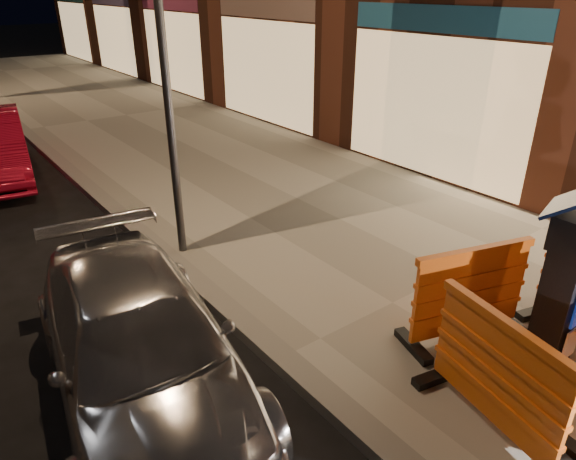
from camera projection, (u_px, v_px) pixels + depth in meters
ground_plane at (285, 366)px, 5.81m from camera, size 120.00×120.00×0.00m
sidewalk at (451, 278)px, 7.41m from camera, size 6.00×60.00×0.15m
kerb at (285, 361)px, 5.77m from camera, size 0.30×60.00×0.15m
parking_kiosk at (562, 296)px, 4.91m from camera, size 0.81×0.81×2.12m
barrier_back at (469, 294)px, 5.80m from camera, size 1.63×1.04×1.18m
barrier_kerbside at (496, 375)px, 4.60m from camera, size 0.92×1.61×1.18m
car_silver at (147, 391)px, 5.46m from camera, size 2.37×4.48×1.24m
street_lamp_mid at (163, 48)px, 6.73m from camera, size 0.12×0.12×6.00m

